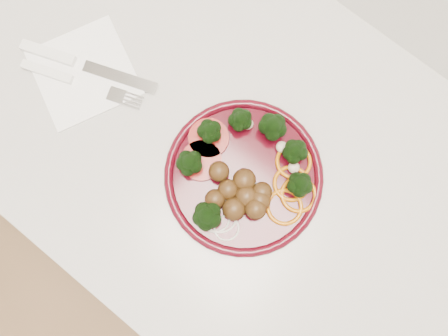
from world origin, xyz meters
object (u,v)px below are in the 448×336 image
Objects in this scene: napkin at (84,73)px; knife at (71,61)px; plate at (244,174)px; fork at (61,77)px.

napkin is 0.03m from knife.
napkin is (-0.30, -0.03, -0.02)m from plate.
plate reaches higher than napkin.
knife is at bearing -175.09° from plate.
napkin is 0.67× the size of knife.
fork is (-0.32, -0.06, -0.01)m from plate.
plate is 0.30m from napkin.
napkin is 0.76× the size of fork.
napkin is at bearing 33.31° from fork.
plate is 1.63× the size of napkin.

